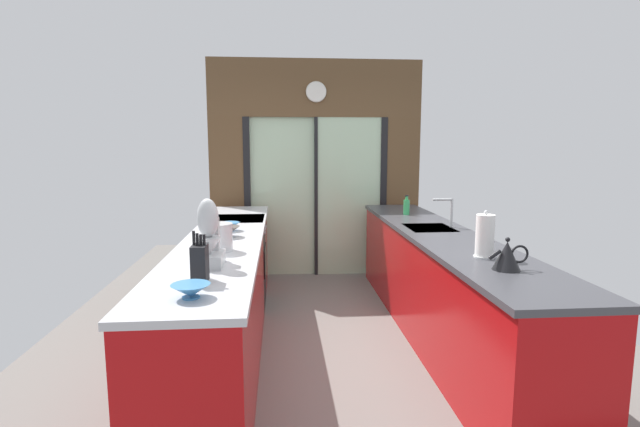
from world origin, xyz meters
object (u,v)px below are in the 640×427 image
object	(u,v)px
mixing_bowl_mid	(226,231)
stand_mixer	(209,240)
kettle	(507,256)
oven_range	(237,263)
soap_bottle	(407,207)
mixing_bowl_far	(230,226)
paper_towel_roll	(485,236)
mixing_bowl_near	(191,291)
stock_pot	(218,237)
knife_block	(200,263)

from	to	relation	value
mixing_bowl_mid	stand_mixer	bearing A→B (deg)	-90.00
mixing_bowl_mid	kettle	world-z (taller)	kettle
oven_range	soap_bottle	size ratio (longest dim) A/B	4.36
mixing_bowl_far	paper_towel_roll	xyz separation A→B (m)	(1.78, -1.14, 0.10)
mixing_bowl_near	mixing_bowl_far	distance (m)	1.84
stand_mixer	soap_bottle	world-z (taller)	stand_mixer
mixing_bowl_near	stock_pot	bearing A→B (deg)	90.00
kettle	soap_bottle	world-z (taller)	soap_bottle
mixing_bowl_near	soap_bottle	xyz separation A→B (m)	(1.78, 2.65, 0.05)
mixing_bowl_near	knife_block	world-z (taller)	knife_block
oven_range	mixing_bowl_far	bearing A→B (deg)	-88.53
mixing_bowl_mid	knife_block	bearing A→B (deg)	-90.00
oven_range	mixing_bowl_near	distance (m)	2.60
knife_block	stand_mixer	xyz separation A→B (m)	(0.00, 0.35, 0.05)
soap_bottle	paper_towel_roll	distance (m)	1.95
stock_pot	paper_towel_roll	xyz separation A→B (m)	(1.78, -0.35, 0.04)
oven_range	kettle	world-z (taller)	kettle
mixing_bowl_mid	soap_bottle	world-z (taller)	soap_bottle
stock_pot	paper_towel_roll	distance (m)	1.81
knife_block	mixing_bowl_mid	bearing A→B (deg)	90.00
oven_range	stock_pot	xyz separation A→B (m)	(0.02, -1.51, 0.56)
stand_mixer	mixing_bowl_near	bearing A→B (deg)	-90.00
kettle	paper_towel_roll	size ratio (longest dim) A/B	0.78
stock_pot	kettle	bearing A→B (deg)	-20.41
knife_block	stock_pot	size ratio (longest dim) A/B	1.28
mixing_bowl_far	soap_bottle	distance (m)	1.96
mixing_bowl_far	soap_bottle	bearing A→B (deg)	24.50
kettle	paper_towel_roll	world-z (taller)	paper_towel_roll
mixing_bowl_mid	paper_towel_roll	bearing A→B (deg)	-25.86
oven_range	kettle	bearing A→B (deg)	-50.33
knife_block	soap_bottle	xyz separation A→B (m)	(1.78, 2.37, -0.02)
knife_block	soap_bottle	size ratio (longest dim) A/B	1.34
stock_pot	paper_towel_roll	world-z (taller)	paper_towel_roll
mixing_bowl_far	kettle	bearing A→B (deg)	-39.24
mixing_bowl_far	knife_block	bearing A→B (deg)	-90.00
mixing_bowl_far	knife_block	size ratio (longest dim) A/B	0.61
kettle	soap_bottle	size ratio (longest dim) A/B	1.18
stand_mixer	stock_pot	xyz separation A→B (m)	(-0.00, 0.42, -0.06)
mixing_bowl_far	mixing_bowl_near	bearing A→B (deg)	-90.00
mixing_bowl_mid	stock_pot	world-z (taller)	stock_pot
mixing_bowl_near	stock_pot	size ratio (longest dim) A/B	0.87
stand_mixer	paper_towel_roll	xyz separation A→B (m)	(1.78, 0.07, -0.02)
kettle	soap_bottle	xyz separation A→B (m)	(-0.00, 2.27, 0.00)
mixing_bowl_near	knife_block	size ratio (longest dim) A/B	0.68
soap_bottle	mixing_bowl_near	bearing A→B (deg)	-123.91
mixing_bowl_mid	kettle	xyz separation A→B (m)	(1.78, -1.18, 0.04)
oven_range	mixing_bowl_far	size ratio (longest dim) A/B	5.34
stand_mixer	soap_bottle	size ratio (longest dim) A/B	1.99
oven_range	mixing_bowl_mid	distance (m)	1.12
stand_mixer	soap_bottle	distance (m)	2.69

